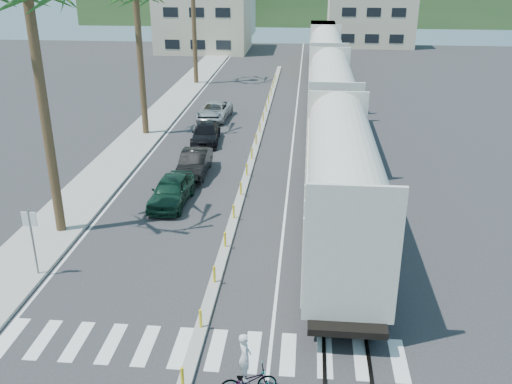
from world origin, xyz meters
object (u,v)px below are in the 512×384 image
Objects in this scene: car_second at (194,163)px; cyclist at (248,375)px; street_sign at (32,233)px; car_lead at (172,190)px.

car_second is 2.10× the size of cyclist.
cyclist is at bearing -32.55° from street_sign.
street_sign reaches higher than car_lead.
car_lead is 14.75m from cyclist.
car_lead is 4.40m from car_second.
car_second is at bearing 71.18° from street_sign.
cyclist reaches higher than car_second.
car_lead is 2.14× the size of cyclist.
car_lead is at bearing 64.13° from street_sign.
cyclist is (9.25, -5.91, -1.31)m from street_sign.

